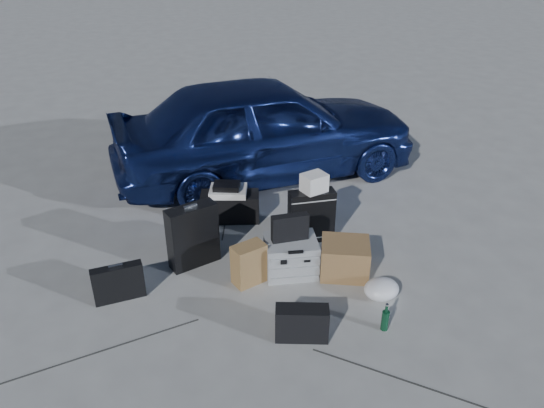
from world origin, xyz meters
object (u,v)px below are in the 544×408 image
at_px(suitcase_left, 193,236).
at_px(duffel_bag, 230,207).
at_px(pelican_case, 291,256).
at_px(cardboard_box, 345,258).
at_px(suitcase_right, 311,216).
at_px(green_bottle, 385,317).
at_px(briefcase, 118,283).
at_px(car, 265,128).

xyz_separation_m(suitcase_left, duffel_bag, (0.44, 0.82, -0.16)).
bearing_deg(duffel_bag, pelican_case, -58.97).
distance_m(duffel_bag, cardboard_box, 1.58).
bearing_deg(cardboard_box, suitcase_right, 105.94).
bearing_deg(suitcase_left, duffel_bag, 37.17).
bearing_deg(green_bottle, pelican_case, 123.51).
xyz_separation_m(briefcase, suitcase_right, (1.94, 0.71, 0.11)).
relative_size(briefcase, duffel_bag, 0.69).
distance_m(pelican_case, briefcase, 1.63).
bearing_deg(duffel_bag, suitcase_right, -27.68).
bearing_deg(car, suitcase_right, 176.72).
xyz_separation_m(suitcase_left, cardboard_box, (1.44, -0.40, -0.15)).
distance_m(car, cardboard_box, 2.43).
distance_m(cardboard_box, green_bottle, 0.84).
distance_m(suitcase_right, duffel_bag, 1.00).
relative_size(cardboard_box, green_bottle, 1.79).
distance_m(car, green_bottle, 3.27).
height_order(suitcase_left, cardboard_box, suitcase_left).
bearing_deg(green_bottle, cardboard_box, 97.88).
relative_size(suitcase_right, green_bottle, 2.27).
height_order(car, duffel_bag, car).
xyz_separation_m(pelican_case, duffel_bag, (-0.49, 1.11, -0.02)).
bearing_deg(green_bottle, briefcase, 160.94).
xyz_separation_m(car, green_bottle, (0.54, -3.18, -0.54)).
xyz_separation_m(suitcase_right, cardboard_box, (0.19, -0.65, -0.12)).
relative_size(suitcase_left, suitcase_right, 1.12).
bearing_deg(pelican_case, briefcase, -172.07).
bearing_deg(car, briefcase, 133.26).
distance_m(briefcase, cardboard_box, 2.13).
bearing_deg(pelican_case, suitcase_right, 61.05).
relative_size(car, duffel_bag, 5.98).
relative_size(car, green_bottle, 15.38).
bearing_deg(green_bottle, suitcase_left, 141.47).
xyz_separation_m(duffel_bag, green_bottle, (1.12, -2.06, -0.04)).
bearing_deg(duffel_bag, car, 70.05).
height_order(car, cardboard_box, car).
height_order(briefcase, duffel_bag, briefcase).
bearing_deg(cardboard_box, briefcase, -178.40).
distance_m(suitcase_right, cardboard_box, 0.69).
distance_m(suitcase_right, green_bottle, 1.53).
xyz_separation_m(car, suitcase_right, (0.24, -1.69, -0.38)).
bearing_deg(suitcase_right, duffel_bag, 141.85).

